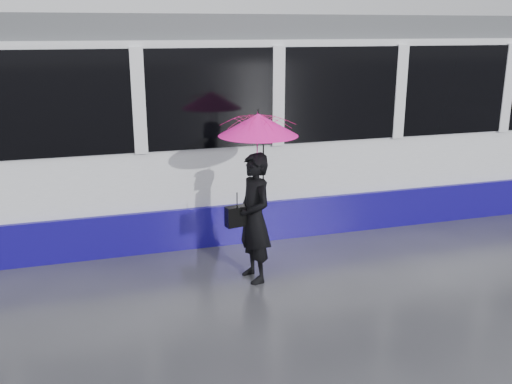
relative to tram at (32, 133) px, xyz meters
name	(u,v)px	position (x,y,z in m)	size (l,w,h in m)	color
ground	(173,288)	(1.68, -2.50, -1.64)	(90.00, 90.00, 0.00)	#2C2C31
rails	(150,224)	(1.68, 0.00, -1.63)	(34.00, 1.51, 0.02)	#3F3D38
tram	(32,133)	(0.00, 0.00, 0.00)	(26.00, 2.56, 3.35)	white
woman	(254,218)	(2.74, -2.54, -0.80)	(0.61, 0.40, 1.68)	black
umbrella	(258,140)	(2.79, -2.54, 0.20)	(1.15, 1.15, 1.13)	#FA1579
handbag	(237,216)	(2.52, -2.52, -0.76)	(0.32, 0.18, 0.44)	black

